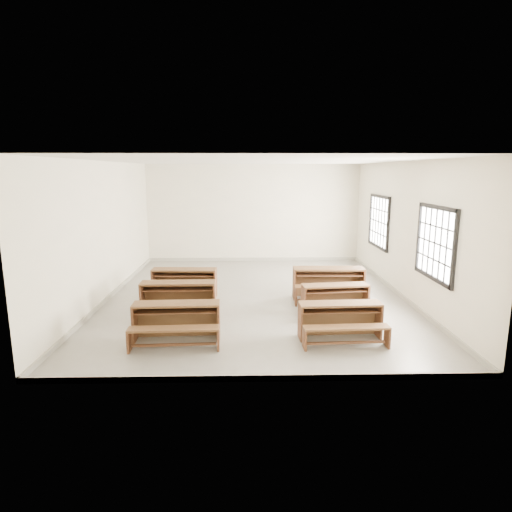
{
  "coord_description": "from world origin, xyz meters",
  "views": [
    {
      "loc": [
        -0.22,
        -9.92,
        2.97
      ],
      "look_at": [
        0.0,
        0.0,
        1.0
      ],
      "focal_mm": 30.0,
      "sensor_mm": 36.0,
      "label": 1
    }
  ],
  "objects_px": {
    "desk_set_0": "(176,319)",
    "desk_set_3": "(341,318)",
    "desk_set_2": "(184,281)",
    "desk_set_5": "(329,281)",
    "desk_set_4": "(336,297)",
    "desk_set_1": "(178,296)"
  },
  "relations": [
    {
      "from": "desk_set_2",
      "to": "desk_set_4",
      "type": "bearing_deg",
      "value": -18.9
    },
    {
      "from": "desk_set_2",
      "to": "desk_set_0",
      "type": "bearing_deg",
      "value": -82.64
    },
    {
      "from": "desk_set_2",
      "to": "desk_set_5",
      "type": "distance_m",
      "value": 3.43
    },
    {
      "from": "desk_set_0",
      "to": "desk_set_4",
      "type": "distance_m",
      "value": 3.42
    },
    {
      "from": "desk_set_2",
      "to": "desk_set_3",
      "type": "relative_size",
      "value": 1.04
    },
    {
      "from": "desk_set_3",
      "to": "desk_set_5",
      "type": "relative_size",
      "value": 0.89
    },
    {
      "from": "desk_set_0",
      "to": "desk_set_1",
      "type": "xyz_separation_m",
      "value": [
        -0.19,
        1.41,
        0.01
      ]
    },
    {
      "from": "desk_set_0",
      "to": "desk_set_5",
      "type": "height_order",
      "value": "desk_set_5"
    },
    {
      "from": "desk_set_0",
      "to": "desk_set_2",
      "type": "xyz_separation_m",
      "value": [
        -0.25,
        2.68,
        0.0
      ]
    },
    {
      "from": "desk_set_0",
      "to": "desk_set_1",
      "type": "distance_m",
      "value": 1.42
    },
    {
      "from": "desk_set_0",
      "to": "desk_set_5",
      "type": "distance_m",
      "value": 4.02
    },
    {
      "from": "desk_set_2",
      "to": "desk_set_5",
      "type": "xyz_separation_m",
      "value": [
        3.42,
        -0.22,
        0.03
      ]
    },
    {
      "from": "desk_set_0",
      "to": "desk_set_3",
      "type": "relative_size",
      "value": 1.04
    },
    {
      "from": "desk_set_1",
      "to": "desk_set_5",
      "type": "relative_size",
      "value": 0.93
    },
    {
      "from": "desk_set_3",
      "to": "desk_set_2",
      "type": "bearing_deg",
      "value": 137.51
    },
    {
      "from": "desk_set_2",
      "to": "desk_set_5",
      "type": "relative_size",
      "value": 0.92
    },
    {
      "from": "desk_set_3",
      "to": "desk_set_4",
      "type": "xyz_separation_m",
      "value": [
        0.2,
        1.37,
        -0.02
      ]
    },
    {
      "from": "desk_set_4",
      "to": "desk_set_1",
      "type": "bearing_deg",
      "value": 173.23
    },
    {
      "from": "desk_set_0",
      "to": "desk_set_3",
      "type": "distance_m",
      "value": 2.93
    },
    {
      "from": "desk_set_2",
      "to": "desk_set_5",
      "type": "height_order",
      "value": "desk_set_5"
    },
    {
      "from": "desk_set_0",
      "to": "desk_set_4",
      "type": "relative_size",
      "value": 1.05
    },
    {
      "from": "desk_set_1",
      "to": "desk_set_4",
      "type": "distance_m",
      "value": 3.31
    }
  ]
}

